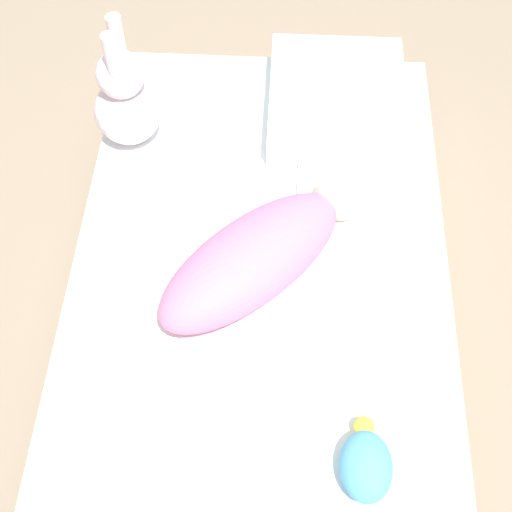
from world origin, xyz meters
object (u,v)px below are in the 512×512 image
at_px(bunny_plush, 126,101).
at_px(turtle_plush, 366,464).
at_px(pillow, 336,99).
at_px(swaddled_baby, 262,253).

xyz_separation_m(bunny_plush, turtle_plush, (-0.79, -0.53, -0.07)).
height_order(pillow, turtle_plush, same).
xyz_separation_m(swaddled_baby, bunny_plush, (0.37, 0.33, 0.05)).
bearing_deg(pillow, turtle_plush, -177.30).
bearing_deg(pillow, bunny_plush, 102.32).
relative_size(pillow, bunny_plush, 1.18).
bearing_deg(turtle_plush, swaddled_baby, 25.96).
distance_m(swaddled_baby, turtle_plush, 0.46).
distance_m(bunny_plush, turtle_plush, 0.95).
distance_m(pillow, bunny_plush, 0.51).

